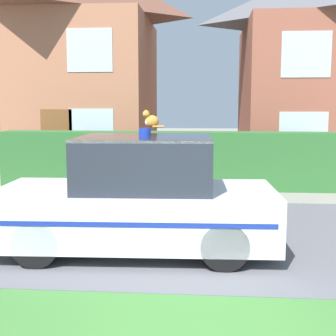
% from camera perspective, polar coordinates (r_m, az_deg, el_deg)
% --- Properties ---
extents(road_strip, '(28.00, 5.35, 0.01)m').
position_cam_1_polar(road_strip, '(8.30, 5.05, -7.99)').
color(road_strip, '#5B5B60').
rests_on(road_strip, ground).
extents(garden_hedge, '(8.93, 0.80, 1.53)m').
position_cam_1_polar(garden_hedge, '(12.56, -0.18, 0.97)').
color(garden_hedge, '#2D662D').
rests_on(garden_hedge, ground).
extents(police_car, '(4.26, 1.96, 1.89)m').
position_cam_1_polar(police_car, '(7.16, -3.61, -3.80)').
color(police_car, black).
rests_on(police_car, road_strip).
extents(cat, '(0.32, 0.22, 0.27)m').
position_cam_1_polar(cat, '(7.17, -2.12, 5.85)').
color(cat, orange).
rests_on(cat, police_car).
extents(house_left, '(6.93, 5.52, 7.80)m').
position_cam_1_polar(house_left, '(17.79, -13.24, 13.17)').
color(house_left, '#A86B4C').
rests_on(house_left, ground).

